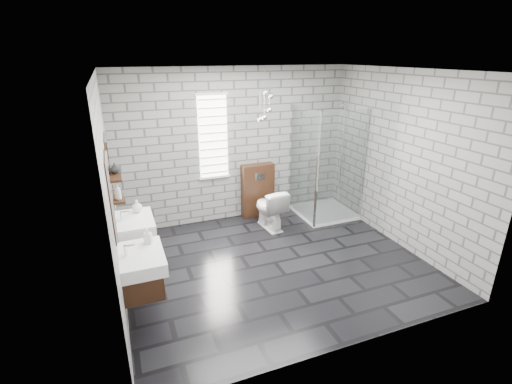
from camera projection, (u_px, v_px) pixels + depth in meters
floor at (275, 263)px, 5.46m from camera, size 4.20×3.60×0.02m
ceiling at (279, 69)px, 4.51m from camera, size 4.20×3.60×0.02m
wall_back at (235, 146)px, 6.56m from camera, size 4.20×0.02×2.70m
wall_front at (358, 233)px, 3.41m from camera, size 4.20×0.02×2.70m
wall_left at (110, 196)px, 4.27m from camera, size 0.02×3.60×2.70m
wall_right at (402, 160)px, 5.70m from camera, size 0.02×3.60×2.70m
vanity_left at (138, 261)px, 4.06m from camera, size 0.47×0.70×1.57m
vanity_right at (132, 225)px, 4.91m from camera, size 0.47×0.70×1.57m
shelf_lower at (118, 199)px, 4.26m from camera, size 0.14×0.30×0.03m
shelf_upper at (115, 178)px, 4.17m from camera, size 0.14×0.30×0.03m
window at (213, 137)px, 6.33m from camera, size 0.56×0.05×1.48m
cistern_panel at (258, 190)px, 6.90m from camera, size 0.60×0.20×1.00m
flush_plate at (260, 177)px, 6.70m from camera, size 0.18×0.01×0.12m
shower_enclosure at (324, 191)px, 6.82m from camera, size 1.00×1.00×2.03m
pendant_cluster at (266, 107)px, 6.05m from camera, size 0.28×0.23×0.88m
toilet at (270, 208)px, 6.45m from camera, size 0.47×0.75×0.72m
soap_bottle_a at (148, 236)px, 4.23m from camera, size 0.11×0.11×0.19m
soap_bottle_b at (137, 206)px, 5.05m from camera, size 0.17×0.17×0.18m
soap_bottle_c at (118, 192)px, 4.19m from camera, size 0.07×0.07×0.18m
vase at (115, 168)px, 4.25m from camera, size 0.14×0.14×0.12m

